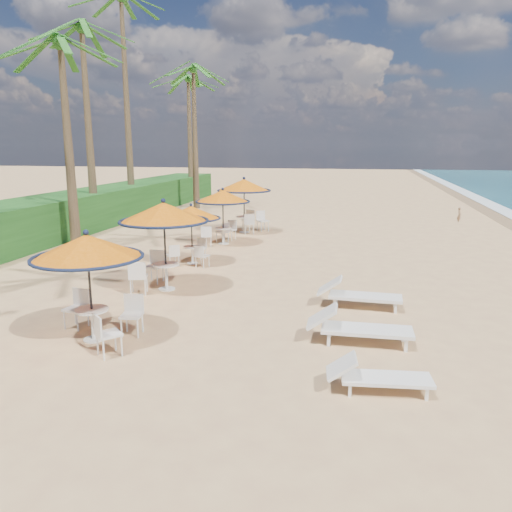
{
  "coord_description": "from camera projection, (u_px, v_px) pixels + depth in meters",
  "views": [
    {
      "loc": [
        0.36,
        -9.29,
        4.14
      ],
      "look_at": [
        -2.36,
        3.57,
        1.2
      ],
      "focal_mm": 35.0,
      "sensor_mm": 36.0,
      "label": 1
    }
  ],
  "objects": [
    {
      "name": "palm_7",
      "position": [
        188.0,
        86.0,
        35.78
      ],
      "size": [
        5.0,
        5.0,
        9.03
      ],
      "color": "brown",
      "rests_on": "ground"
    },
    {
      "name": "scrub_hedge",
      "position": [
        52.0,
        217.0,
        22.88
      ],
      "size": [
        3.0,
        40.0,
        1.8
      ],
      "primitive_type": "cube",
      "color": "#194716",
      "rests_on": "ground"
    },
    {
      "name": "station_1",
      "position": [
        162.0,
        221.0,
        14.16
      ],
      "size": [
        2.56,
        2.56,
        2.67
      ],
      "color": "black",
      "rests_on": "ground"
    },
    {
      "name": "palm_3",
      "position": [
        61.0,
        56.0,
        18.97
      ],
      "size": [
        5.0,
        5.0,
        8.18
      ],
      "color": "brown",
      "rests_on": "ground"
    },
    {
      "name": "person",
      "position": [
        459.0,
        214.0,
        27.18
      ],
      "size": [
        0.22,
        0.32,
        0.86
      ],
      "primitive_type": "imported",
      "rotation": [
        0.0,
        0.0,
        1.54
      ],
      "color": "#98714D",
      "rests_on": "ground"
    },
    {
      "name": "lounger_mid",
      "position": [
        356.0,
        327.0,
        10.57
      ],
      "size": [
        2.23,
        0.73,
        0.79
      ],
      "rotation": [
        0.0,
        0.0,
        0.02
      ],
      "color": "white",
      "rests_on": "ground"
    },
    {
      "name": "station_2",
      "position": [
        191.0,
        220.0,
        17.41
      ],
      "size": [
        2.06,
        2.06,
        2.15
      ],
      "color": "black",
      "rests_on": "ground"
    },
    {
      "name": "palm_6",
      "position": [
        193.0,
        78.0,
        31.51
      ],
      "size": [
        5.0,
        5.0,
        9.08
      ],
      "color": "brown",
      "rests_on": "ground"
    },
    {
      "name": "station_4",
      "position": [
        246.0,
        192.0,
        23.67
      ],
      "size": [
        2.56,
        2.56,
        2.67
      ],
      "color": "black",
      "rests_on": "ground"
    },
    {
      "name": "lounger_near",
      "position": [
        375.0,
        376.0,
        8.48
      ],
      "size": [
        1.83,
        0.74,
        0.64
      ],
      "rotation": [
        0.0,
        0.0,
        0.11
      ],
      "color": "white",
      "rests_on": "ground"
    },
    {
      "name": "station_0",
      "position": [
        90.0,
        260.0,
        10.44
      ],
      "size": [
        2.33,
        2.33,
        2.43
      ],
      "color": "black",
      "rests_on": "ground"
    },
    {
      "name": "lounger_far",
      "position": [
        357.0,
        294.0,
        12.92
      ],
      "size": [
        2.17,
        0.74,
        0.77
      ],
      "rotation": [
        0.0,
        0.0,
        -0.03
      ],
      "color": "white",
      "rests_on": "ground"
    },
    {
      "name": "palm_4",
      "position": [
        82.0,
        40.0,
        23.04
      ],
      "size": [
        5.0,
        5.0,
        9.68
      ],
      "color": "brown",
      "rests_on": "ground"
    },
    {
      "name": "palm_5",
      "position": [
        122.0,
        12.0,
        27.87
      ],
      "size": [
        5.0,
        5.0,
        12.43
      ],
      "color": "brown",
      "rests_on": "ground"
    },
    {
      "name": "station_3",
      "position": [
        222.0,
        203.0,
        20.93
      ],
      "size": [
        2.29,
        2.37,
        2.39
      ],
      "color": "black",
      "rests_on": "ground"
    },
    {
      "name": "ground",
      "position": [
        335.0,
        359.0,
        9.85
      ],
      "size": [
        160.0,
        160.0,
        0.0
      ],
      "primitive_type": "plane",
      "color": "tan",
      "rests_on": "ground"
    }
  ]
}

